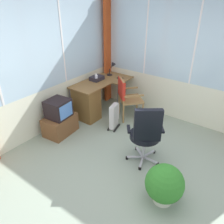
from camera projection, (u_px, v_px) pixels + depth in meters
ground at (132, 176)px, 3.65m from camera, size 5.30×5.31×0.06m
north_window_panel at (34, 69)px, 4.14m from camera, size 4.30×0.07×2.68m
east_window_panel at (193, 62)px, 4.53m from camera, size 0.07×4.31×2.68m
curtain_corner at (108, 51)px, 5.54m from camera, size 0.28×0.11×2.58m
desk at (88, 101)px, 5.09m from camera, size 1.44×0.80×0.76m
desk_lamp at (113, 67)px, 5.49m from camera, size 0.23×0.20×0.33m
tv_remote at (120, 78)px, 5.35m from camera, size 0.10×0.16×0.02m
spray_bottle at (96, 78)px, 5.11m from camera, size 0.06×0.06×0.22m
paper_tray at (97, 78)px, 5.25m from camera, size 0.30×0.23×0.09m
wooden_armchair at (125, 94)px, 4.97m from camera, size 0.68×0.68×0.95m
office_chair at (146, 132)px, 3.61m from camera, size 0.60×0.61×1.08m
tv_on_stand at (60, 119)px, 4.55m from camera, size 0.68×0.50×0.75m
space_heater at (114, 116)px, 4.76m from camera, size 0.37×0.24×0.55m
potted_plant at (164, 184)px, 3.05m from camera, size 0.53×0.53×0.59m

